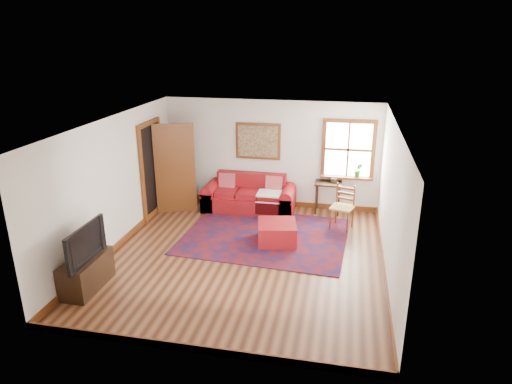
% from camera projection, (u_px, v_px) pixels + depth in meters
% --- Properties ---
extents(ground, '(5.50, 5.50, 0.00)m').
position_uv_depth(ground, '(245.00, 257.00, 8.45)').
color(ground, '#3F1E11').
rests_on(ground, ground).
extents(room_envelope, '(5.04, 5.54, 2.52)m').
position_uv_depth(room_envelope, '(245.00, 171.00, 7.91)').
color(room_envelope, silver).
rests_on(room_envelope, ground).
extents(window, '(1.18, 0.20, 1.38)m').
position_uv_depth(window, '(349.00, 156.00, 10.17)').
color(window, white).
rests_on(window, ground).
extents(doorway, '(0.89, 1.08, 2.14)m').
position_uv_depth(doorway, '(166.00, 168.00, 10.15)').
color(doorway, black).
rests_on(doorway, ground).
extents(framed_artwork, '(1.05, 0.07, 0.85)m').
position_uv_depth(framed_artwork, '(258.00, 141.00, 10.49)').
color(framed_artwork, brown).
rests_on(framed_artwork, ground).
extents(persian_rug, '(3.39, 2.78, 0.02)m').
position_uv_depth(persian_rug, '(265.00, 236.00, 9.28)').
color(persian_rug, '#600E0D').
rests_on(persian_rug, ground).
extents(red_leather_sofa, '(2.10, 0.87, 0.82)m').
position_uv_depth(red_leather_sofa, '(250.00, 198.00, 10.60)').
color(red_leather_sofa, maroon).
rests_on(red_leather_sofa, ground).
extents(red_ottoman, '(0.86, 0.86, 0.42)m').
position_uv_depth(red_ottoman, '(277.00, 233.00, 8.95)').
color(red_ottoman, maroon).
rests_on(red_ottoman, ground).
extents(side_table, '(0.60, 0.45, 0.72)m').
position_uv_depth(side_table, '(328.00, 187.00, 10.33)').
color(side_table, black).
rests_on(side_table, ground).
extents(ladder_back_chair, '(0.54, 0.53, 0.93)m').
position_uv_depth(ladder_back_chair, '(343.00, 205.00, 9.56)').
color(ladder_back_chair, tan).
rests_on(ladder_back_chair, ground).
extents(media_cabinet, '(0.45, 0.99, 0.54)m').
position_uv_depth(media_cabinet, '(86.00, 273.00, 7.33)').
color(media_cabinet, black).
rests_on(media_cabinet, ground).
extents(television, '(0.14, 1.05, 0.60)m').
position_uv_depth(television, '(80.00, 243.00, 7.05)').
color(television, black).
rests_on(television, media_cabinet).
extents(candle_hurricane, '(0.12, 0.12, 0.18)m').
position_uv_depth(candle_hurricane, '(99.00, 243.00, 7.55)').
color(candle_hurricane, silver).
rests_on(candle_hurricane, media_cabinet).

